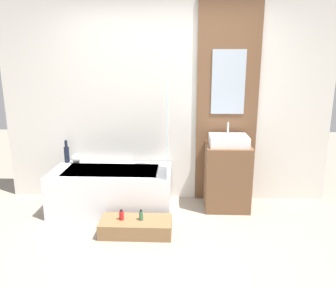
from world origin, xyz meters
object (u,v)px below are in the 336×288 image
(sink, at_px, (229,140))
(bottle_soap_primary, at_px, (122,215))
(bathtub, at_px, (112,189))
(bottle_soap_secondary, at_px, (141,215))
(wooden_step_bench, at_px, (136,227))
(vase_tall_dark, at_px, (67,153))
(vase_round_light, at_px, (76,158))

(sink, height_order, bottle_soap_primary, sink)
(bathtub, bearing_deg, bottle_soap_secondary, -54.63)
(wooden_step_bench, bearing_deg, vase_tall_dark, 138.66)
(vase_tall_dark, distance_m, bottle_soap_secondary, 1.46)
(bathtub, distance_m, vase_round_light, 0.65)
(sink, height_order, vase_round_light, sink)
(wooden_step_bench, height_order, vase_round_light, vase_round_light)
(bottle_soap_primary, xyz_separation_m, bottle_soap_secondary, (0.21, 0.00, 0.00))
(sink, distance_m, bottle_soap_secondary, 1.39)
(sink, xyz_separation_m, vase_tall_dark, (-2.07, 0.18, -0.24))
(wooden_step_bench, relative_size, vase_tall_dark, 2.57)
(wooden_step_bench, height_order, vase_tall_dark, vase_tall_dark)
(vase_round_light, relative_size, bottle_soap_primary, 1.12)
(vase_round_light, distance_m, bottle_soap_secondary, 1.33)
(sink, bearing_deg, bathtub, -175.63)
(wooden_step_bench, relative_size, vase_round_light, 5.97)
(bathtub, height_order, vase_tall_dark, vase_tall_dark)
(wooden_step_bench, bearing_deg, bottle_soap_secondary, 0.00)
(bottle_soap_primary, relative_size, bottle_soap_secondary, 0.97)
(bottle_soap_secondary, bearing_deg, sink, 35.96)
(bathtub, distance_m, bottle_soap_secondary, 0.75)
(vase_tall_dark, bearing_deg, bathtub, -23.97)
(vase_round_light, bearing_deg, sink, -4.31)
(bathtub, height_order, wooden_step_bench, bathtub)
(sink, xyz_separation_m, bottle_soap_primary, (-1.20, -0.72, -0.66))
(bottle_soap_secondary, bearing_deg, vase_tall_dark, 140.20)
(wooden_step_bench, xyz_separation_m, vase_tall_dark, (-1.02, 0.90, 0.55))
(vase_round_light, height_order, bottle_soap_primary, vase_round_light)
(bathtub, distance_m, wooden_step_bench, 0.74)
(wooden_step_bench, height_order, bottle_soap_secondary, bottle_soap_secondary)
(bottle_soap_primary, bearing_deg, vase_round_light, 130.37)
(wooden_step_bench, xyz_separation_m, bottle_soap_primary, (-0.15, 0.00, 0.13))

